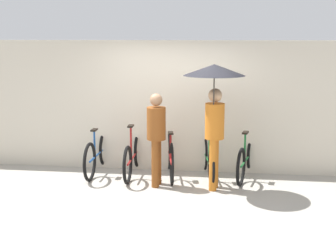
% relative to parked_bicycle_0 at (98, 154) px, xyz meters
% --- Properties ---
extents(ground_plane, '(30.00, 30.00, 0.00)m').
position_rel_parked_bicycle_0_xyz_m(ground_plane, '(1.38, -1.32, -0.37)').
color(ground_plane, '#9E998E').
extents(back_wall, '(10.76, 0.12, 2.47)m').
position_rel_parked_bicycle_0_xyz_m(back_wall, '(1.38, 0.38, 0.87)').
color(back_wall, beige).
rests_on(back_wall, ground).
extents(parked_bicycle_0, '(0.44, 1.74, 1.08)m').
position_rel_parked_bicycle_0_xyz_m(parked_bicycle_0, '(0.00, 0.00, 0.00)').
color(parked_bicycle_0, black).
rests_on(parked_bicycle_0, ground).
extents(parked_bicycle_1, '(0.44, 1.77, 1.08)m').
position_rel_parked_bicycle_0_xyz_m(parked_bicycle_1, '(0.69, -0.05, -0.01)').
color(parked_bicycle_1, black).
rests_on(parked_bicycle_1, ground).
extents(parked_bicycle_2, '(0.48, 1.73, 1.07)m').
position_rel_parked_bicycle_0_xyz_m(parked_bicycle_2, '(1.38, -0.05, 0.02)').
color(parked_bicycle_2, black).
rests_on(parked_bicycle_2, ground).
extents(parked_bicycle_3, '(0.47, 1.68, 0.99)m').
position_rel_parked_bicycle_0_xyz_m(parked_bicycle_3, '(2.07, -0.04, -0.01)').
color(parked_bicycle_3, black).
rests_on(parked_bicycle_3, ground).
extents(parked_bicycle_4, '(0.53, 1.68, 1.06)m').
position_rel_parked_bicycle_0_xyz_m(parked_bicycle_4, '(2.77, 0.05, -0.01)').
color(parked_bicycle_4, black).
rests_on(parked_bicycle_4, ground).
extents(pedestrian_leading, '(0.32, 0.32, 1.60)m').
position_rel_parked_bicycle_0_xyz_m(pedestrian_leading, '(1.22, -0.63, 0.57)').
color(pedestrian_leading, brown).
rests_on(pedestrian_leading, ground).
extents(pedestrian_center, '(0.99, 0.99, 2.11)m').
position_rel_parked_bicycle_0_xyz_m(pedestrian_center, '(2.19, -0.77, 1.28)').
color(pedestrian_center, '#C66B1E').
rests_on(pedestrian_center, ground).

